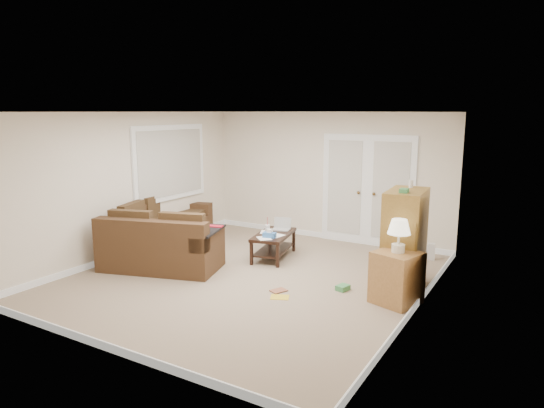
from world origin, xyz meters
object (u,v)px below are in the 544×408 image
Objects in this scene: coffee_table at (274,244)px; tv_armoire at (404,240)px; side_cabinet at (397,273)px; sectional_sofa at (164,237)px.

tv_armoire is at bearing -21.51° from coffee_table.
tv_armoire reaches higher than side_cabinet.
sectional_sofa is at bearing -163.33° from side_cabinet.
tv_armoire is (2.35, -0.37, 0.49)m from coffee_table.
coffee_table is 2.61m from side_cabinet.
tv_armoire reaches higher than coffee_table.
sectional_sofa is 2.62× the size of side_cabinet.
tv_armoire reaches higher than sectional_sofa.
sectional_sofa is at bearing -176.93° from tv_armoire.
side_cabinet is (4.14, -0.06, 0.07)m from sectional_sofa.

